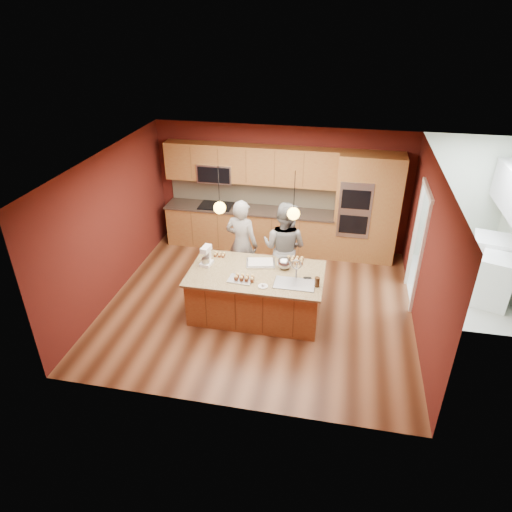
% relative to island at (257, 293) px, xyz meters
% --- Properties ---
extents(floor, '(5.50, 5.50, 0.00)m').
position_rel_island_xyz_m(floor, '(-0.02, 0.30, -0.44)').
color(floor, '#452313').
rests_on(floor, ground).
extents(ceiling, '(5.50, 5.50, 0.00)m').
position_rel_island_xyz_m(ceiling, '(-0.02, 0.30, 2.26)').
color(ceiling, silver).
rests_on(ceiling, ground).
extents(wall_back, '(5.50, 0.00, 5.50)m').
position_rel_island_xyz_m(wall_back, '(-0.02, 2.80, 0.91)').
color(wall_back, '#511813').
rests_on(wall_back, ground).
extents(wall_front, '(5.50, 0.00, 5.50)m').
position_rel_island_xyz_m(wall_front, '(-0.02, -2.20, 0.91)').
color(wall_front, '#511813').
rests_on(wall_front, ground).
extents(wall_left, '(0.00, 5.00, 5.00)m').
position_rel_island_xyz_m(wall_left, '(-2.77, 0.30, 0.91)').
color(wall_left, '#511813').
rests_on(wall_left, ground).
extents(wall_right, '(0.00, 5.00, 5.00)m').
position_rel_island_xyz_m(wall_right, '(2.73, 0.30, 0.91)').
color(wall_right, '#511813').
rests_on(wall_right, ground).
extents(cabinet_run, '(3.74, 0.64, 2.30)m').
position_rel_island_xyz_m(cabinet_run, '(-0.70, 2.54, 0.55)').
color(cabinet_run, brown).
rests_on(cabinet_run, floor).
extents(oven_column, '(1.30, 0.62, 2.30)m').
position_rel_island_xyz_m(oven_column, '(1.83, 2.49, 0.72)').
color(oven_column, brown).
rests_on(oven_column, floor).
extents(doorway_trim, '(0.08, 1.11, 2.20)m').
position_rel_island_xyz_m(doorway_trim, '(2.71, 1.10, 0.61)').
color(doorway_trim, white).
rests_on(doorway_trim, wall_right).
extents(pendant_left, '(0.20, 0.20, 0.80)m').
position_rel_island_xyz_m(pendant_left, '(-0.61, 0.00, 1.57)').
color(pendant_left, black).
rests_on(pendant_left, ceiling).
extents(pendant_right, '(0.20, 0.20, 0.80)m').
position_rel_island_xyz_m(pendant_right, '(0.58, 0.00, 1.57)').
color(pendant_right, black).
rests_on(pendant_right, ceiling).
extents(island, '(2.31, 1.30, 1.23)m').
position_rel_island_xyz_m(island, '(0.00, 0.00, 0.00)').
color(island, brown).
rests_on(island, floor).
extents(person_left, '(0.73, 0.57, 1.78)m').
position_rel_island_xyz_m(person_left, '(-0.47, 0.90, 0.45)').
color(person_left, black).
rests_on(person_left, floor).
extents(person_right, '(1.03, 0.90, 1.80)m').
position_rel_island_xyz_m(person_right, '(0.34, 0.90, 0.46)').
color(person_right, slate).
rests_on(person_right, floor).
extents(stand_mixer, '(0.22, 0.28, 0.35)m').
position_rel_island_xyz_m(stand_mixer, '(-0.92, 0.11, 0.56)').
color(stand_mixer, white).
rests_on(stand_mixer, island).
extents(sheet_cake, '(0.56, 0.46, 0.05)m').
position_rel_island_xyz_m(sheet_cake, '(0.00, 0.31, 0.44)').
color(sheet_cake, silver).
rests_on(sheet_cake, island).
extents(cooling_rack, '(0.42, 0.31, 0.02)m').
position_rel_island_xyz_m(cooling_rack, '(-0.22, -0.28, 0.42)').
color(cooling_rack, '#AEB1B6').
rests_on(cooling_rack, island).
extents(mixing_bowl, '(0.26, 0.26, 0.22)m').
position_rel_island_xyz_m(mixing_bowl, '(0.43, 0.24, 0.52)').
color(mixing_bowl, '#ABAEB3').
rests_on(mixing_bowl, island).
extents(plate, '(0.17, 0.17, 0.01)m').
position_rel_island_xyz_m(plate, '(0.18, -0.40, 0.42)').
color(plate, silver).
rests_on(plate, island).
extents(tumbler, '(0.09, 0.09, 0.17)m').
position_rel_island_xyz_m(tumbler, '(1.04, -0.22, 0.50)').
color(tumbler, '#382313').
rests_on(tumbler, island).
extents(phone, '(0.14, 0.09, 0.01)m').
position_rel_island_xyz_m(phone, '(0.87, -0.01, 0.42)').
color(phone, black).
rests_on(phone, island).
extents(cupcakes_left, '(0.22, 0.15, 0.07)m').
position_rel_island_xyz_m(cupcakes_left, '(-0.78, 0.45, 0.45)').
color(cupcakes_left, tan).
rests_on(cupcakes_left, island).
extents(cupcakes_rack, '(0.35, 0.17, 0.08)m').
position_rel_island_xyz_m(cupcakes_rack, '(-0.16, -0.27, 0.47)').
color(cupcakes_rack, tan).
rests_on(cupcakes_rack, island).
extents(cupcakes_right, '(0.32, 0.24, 0.07)m').
position_rel_island_xyz_m(cupcakes_right, '(0.58, 0.51, 0.45)').
color(cupcakes_right, tan).
rests_on(cupcakes_right, island).
extents(washer, '(0.76, 0.77, 0.96)m').
position_rel_island_xyz_m(washer, '(4.16, 1.17, 0.04)').
color(washer, white).
rests_on(washer, floor).
extents(dryer, '(0.76, 0.78, 1.03)m').
position_rel_island_xyz_m(dryer, '(4.17, 1.82, 0.08)').
color(dryer, white).
rests_on(dryer, floor).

